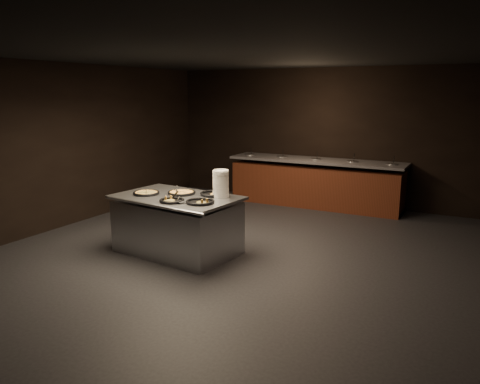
{
  "coord_description": "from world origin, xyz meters",
  "views": [
    {
      "loc": [
        3.16,
        -5.8,
        2.38
      ],
      "look_at": [
        -0.07,
        0.3,
        0.91
      ],
      "focal_mm": 35.0,
      "sensor_mm": 36.0,
      "label": 1
    }
  ],
  "objects_px": {
    "serving_counter": "(177,225)",
    "pan_cheese_whole": "(182,193)",
    "plate_stack": "(221,184)",
    "pan_veggie_whole": "(146,193)"
  },
  "relations": [
    {
      "from": "plate_stack",
      "to": "serving_counter",
      "type": "bearing_deg",
      "value": -156.32
    },
    {
      "from": "pan_cheese_whole",
      "to": "plate_stack",
      "type": "bearing_deg",
      "value": 8.75
    },
    {
      "from": "pan_veggie_whole",
      "to": "pan_cheese_whole",
      "type": "height_order",
      "value": "same"
    },
    {
      "from": "pan_veggie_whole",
      "to": "serving_counter",
      "type": "bearing_deg",
      "value": 12.26
    },
    {
      "from": "plate_stack",
      "to": "pan_veggie_whole",
      "type": "relative_size",
      "value": 0.99
    },
    {
      "from": "serving_counter",
      "to": "pan_veggie_whole",
      "type": "bearing_deg",
      "value": -161.47
    },
    {
      "from": "plate_stack",
      "to": "pan_veggie_whole",
      "type": "height_order",
      "value": "plate_stack"
    },
    {
      "from": "serving_counter",
      "to": "pan_veggie_whole",
      "type": "height_order",
      "value": "pan_veggie_whole"
    },
    {
      "from": "serving_counter",
      "to": "pan_cheese_whole",
      "type": "relative_size",
      "value": 4.57
    },
    {
      "from": "serving_counter",
      "to": "plate_stack",
      "type": "height_order",
      "value": "plate_stack"
    }
  ]
}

